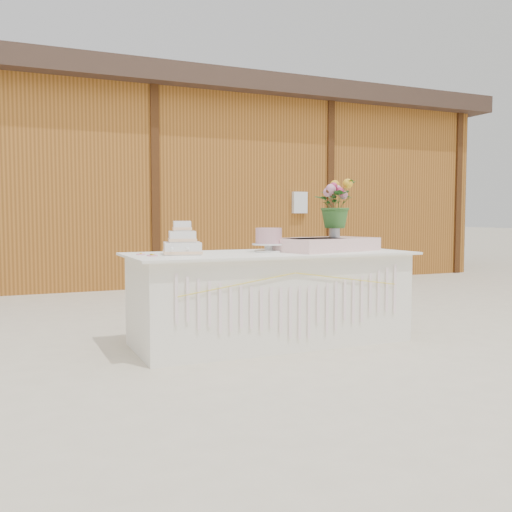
{
  "coord_description": "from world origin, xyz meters",
  "views": [
    {
      "loc": [
        -2.05,
        -4.35,
        1.08
      ],
      "look_at": [
        0.0,
        0.3,
        0.72
      ],
      "focal_mm": 40.0,
      "sensor_mm": 36.0,
      "label": 1
    }
  ],
  "objects": [
    {
      "name": "barn",
      "position": [
        -0.01,
        5.99,
        1.68
      ],
      "size": [
        12.6,
        4.6,
        3.3
      ],
      "color": "#9C5D20",
      "rests_on": "ground"
    },
    {
      "name": "wedding_cake",
      "position": [
        -0.76,
        0.05,
        0.86
      ],
      "size": [
        0.35,
        0.35,
        0.27
      ],
      "rotation": [
        0.0,
        0.0,
        -0.22
      ],
      "color": "white",
      "rests_on": "cake_table"
    },
    {
      "name": "flower_vase",
      "position": [
        0.66,
        0.05,
        0.95
      ],
      "size": [
        0.1,
        0.1,
        0.13
      ],
      "primitive_type": "cylinder",
      "color": "#AAAAAF",
      "rests_on": "satin_runner"
    },
    {
      "name": "cake_table",
      "position": [
        0.0,
        -0.0,
        0.39
      ],
      "size": [
        2.4,
        1.0,
        0.77
      ],
      "color": "white",
      "rests_on": "ground"
    },
    {
      "name": "loose_flowers",
      "position": [
        -1.04,
        0.09,
        0.78
      ],
      "size": [
        0.23,
        0.38,
        0.02
      ],
      "primitive_type": null,
      "rotation": [
        0.0,
        0.0,
        0.25
      ],
      "color": "pink",
      "rests_on": "cake_table"
    },
    {
      "name": "bouquet",
      "position": [
        0.66,
        0.05,
        1.23
      ],
      "size": [
        0.51,
        0.5,
        0.43
      ],
      "primitive_type": "imported",
      "rotation": [
        0.0,
        0.0,
        0.68
      ],
      "color": "#2F6026",
      "rests_on": "flower_vase"
    },
    {
      "name": "ground",
      "position": [
        0.0,
        0.0,
        0.0
      ],
      "size": [
        80.0,
        80.0,
        0.0
      ],
      "primitive_type": "plane",
      "color": "beige",
      "rests_on": "ground"
    },
    {
      "name": "satin_runner",
      "position": [
        0.53,
        -0.0,
        0.83
      ],
      "size": [
        1.02,
        0.75,
        0.11
      ],
      "primitive_type": "cube",
      "rotation": [
        0.0,
        0.0,
        0.28
      ],
      "color": "#FFD0CD",
      "rests_on": "cake_table"
    },
    {
      "name": "pink_cake_stand",
      "position": [
        0.01,
        0.05,
        0.88
      ],
      "size": [
        0.29,
        0.29,
        0.21
      ],
      "color": "white",
      "rests_on": "cake_table"
    }
  ]
}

